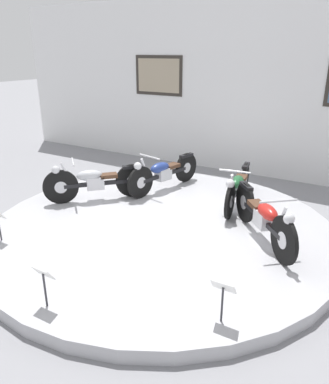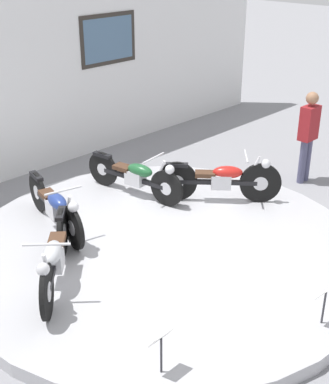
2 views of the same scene
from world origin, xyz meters
name	(u,v)px [view 1 (image 1 of 2)]	position (x,y,z in m)	size (l,w,h in m)	color
ground_plane	(161,233)	(0.00, 0.00, 0.00)	(60.00, 60.00, 0.00)	gray
display_platform	(161,228)	(0.00, 0.00, 0.09)	(5.67, 5.67, 0.18)	#ADADB2
back_wall	(248,88)	(0.00, 3.98, 2.06)	(14.00, 0.22, 4.11)	white
motorcycle_silver	(95,181)	(-1.62, 0.27, 0.57)	(1.41, 1.49, 0.80)	black
motorcycle_blue	(163,172)	(-0.80, 1.42, 0.57)	(0.61, 1.94, 0.79)	black
motorcycle_green	(238,186)	(0.79, 1.41, 0.55)	(0.54, 1.94, 0.78)	black
motorcycle_red	(264,216)	(1.62, 0.27, 0.58)	(1.37, 1.56, 0.81)	black
info_placard_front_centre	(43,278)	(0.00, -2.49, 0.55)	(0.26, 0.11, 0.51)	#333338
info_placard_front_right	(223,292)	(1.79, -1.72, 0.55)	(0.26, 0.11, 0.51)	#333338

